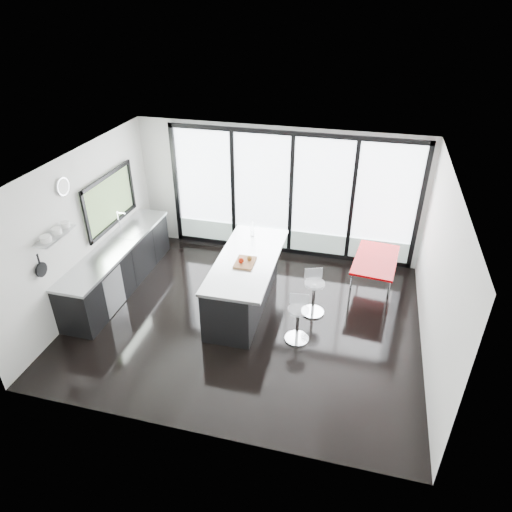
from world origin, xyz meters
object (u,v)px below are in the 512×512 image
(bar_stool_near, at_px, (298,324))
(bar_stool_far, at_px, (314,298))
(island, at_px, (243,281))
(red_table, at_px, (373,275))

(bar_stool_near, height_order, bar_stool_far, bar_stool_far)
(bar_stool_near, xyz_separation_m, bar_stool_far, (0.15, 0.79, 0.01))
(bar_stool_far, bearing_deg, bar_stool_near, -120.61)
(bar_stool_near, relative_size, bar_stool_far, 0.97)
(bar_stool_near, distance_m, bar_stool_far, 0.81)
(island, bearing_deg, bar_stool_near, -32.93)
(red_table, bearing_deg, island, -155.44)
(bar_stool_near, distance_m, red_table, 2.13)
(island, distance_m, red_table, 2.53)
(bar_stool_far, xyz_separation_m, red_table, (1.01, 1.00, 0.03))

